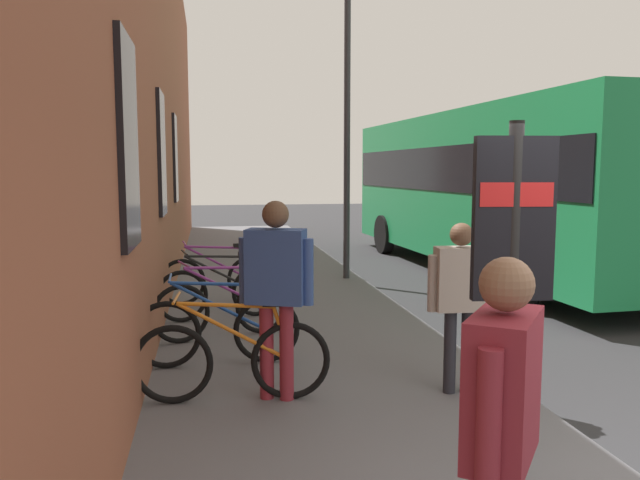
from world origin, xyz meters
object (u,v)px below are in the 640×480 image
object	(u,v)px
pedestrian_crossing_street	(276,279)
pedestrian_by_facade	(502,413)
transit_info_sign	(513,241)
bicycle_nearest_sign	(233,359)
bicycle_by_door	(221,291)
bicycle_beside_lamp	(218,330)
city_bus	(489,183)
bicycle_mid_rack	(223,307)
street_lamp	(347,100)
pedestrian_near_bus	(460,290)
bicycle_end_of_row	(217,279)

from	to	relation	value
pedestrian_crossing_street	pedestrian_by_facade	xyz separation A→B (m)	(-3.10, -0.63, -0.05)
transit_info_sign	pedestrian_by_facade	xyz separation A→B (m)	(-1.49, 0.80, -0.55)
bicycle_nearest_sign	bicycle_by_door	world-z (taller)	same
bicycle_nearest_sign	transit_info_sign	xyz separation A→B (m)	(-1.61, -1.82, 1.21)
bicycle_beside_lamp	city_bus	xyz separation A→B (m)	(5.90, -5.81, 1.41)
bicycle_nearest_sign	bicycle_beside_lamp	bearing A→B (deg)	6.02
bicycle_by_door	transit_info_sign	xyz separation A→B (m)	(-4.78, -1.87, 1.21)
transit_info_sign	city_bus	size ratio (longest dim) A/B	0.23
pedestrian_by_facade	bicycle_by_door	bearing A→B (deg)	9.71
city_bus	bicycle_mid_rack	bearing A→B (deg)	130.03
street_lamp	pedestrian_by_facade	bearing A→B (deg)	171.51
transit_info_sign	street_lamp	xyz separation A→B (m)	(7.70, -0.58, 1.77)
bicycle_mid_rack	street_lamp	xyz separation A→B (m)	(3.92, -2.43, 2.98)
bicycle_by_door	street_lamp	bearing A→B (deg)	-39.93
bicycle_mid_rack	city_bus	distance (m)	7.61
pedestrian_near_bus	street_lamp	size ratio (longest dim) A/B	0.28
bicycle_nearest_sign	street_lamp	world-z (taller)	street_lamp
transit_info_sign	pedestrian_near_bus	world-z (taller)	transit_info_sign
city_bus	street_lamp	distance (m)	3.76
bicycle_by_door	bicycle_end_of_row	distance (m)	1.05
bicycle_nearest_sign	pedestrian_crossing_street	world-z (taller)	pedestrian_crossing_street
bicycle_mid_rack	pedestrian_near_bus	xyz separation A→B (m)	(-2.30, -2.11, 0.58)
pedestrian_crossing_street	bicycle_by_door	bearing A→B (deg)	7.88
pedestrian_by_facade	city_bus	bearing A→B (deg)	-24.87
bicycle_end_of_row	transit_info_sign	size ratio (longest dim) A/B	0.74
bicycle_mid_rack	street_lamp	bearing A→B (deg)	-31.75
bicycle_by_door	pedestrian_near_bus	xyz separation A→B (m)	(-3.31, -2.13, 0.58)
transit_info_sign	bicycle_beside_lamp	bearing A→B (deg)	35.75
transit_info_sign	bicycle_nearest_sign	bearing A→B (deg)	48.53
bicycle_nearest_sign	bicycle_mid_rack	size ratio (longest dim) A/B	1.03
bicycle_by_door	transit_info_sign	distance (m)	5.27
pedestrian_near_bus	pedestrian_crossing_street	xyz separation A→B (m)	(0.13, 1.69, 0.13)
city_bus	street_lamp	xyz separation A→B (m)	(-0.89, 3.30, 1.57)
bicycle_beside_lamp	street_lamp	distance (m)	6.35
street_lamp	bicycle_by_door	bearing A→B (deg)	140.07
city_bus	pedestrian_near_bus	bearing A→B (deg)	153.05
city_bus	pedestrian_by_facade	size ratio (longest dim) A/B	6.16
bicycle_beside_lamp	bicycle_by_door	distance (m)	2.10
pedestrian_near_bus	bicycle_beside_lamp	bearing A→B (deg)	61.05
pedestrian_crossing_street	transit_info_sign	bearing A→B (deg)	-138.38
bicycle_beside_lamp	bicycle_end_of_row	size ratio (longest dim) A/B	1.00
bicycle_end_of_row	street_lamp	world-z (taller)	street_lamp
pedestrian_crossing_street	bicycle_mid_rack	bearing A→B (deg)	11.04
bicycle_by_door	pedestrian_near_bus	distance (m)	3.98
street_lamp	bicycle_nearest_sign	bearing A→B (deg)	158.53
pedestrian_near_bus	pedestrian_by_facade	xyz separation A→B (m)	(-2.96, 1.05, 0.08)
city_bus	pedestrian_crossing_street	bearing A→B (deg)	142.77
pedestrian_by_facade	street_lamp	world-z (taller)	street_lamp
bicycle_beside_lamp	transit_info_sign	world-z (taller)	transit_info_sign
bicycle_beside_lamp	pedestrian_near_bus	distance (m)	2.57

